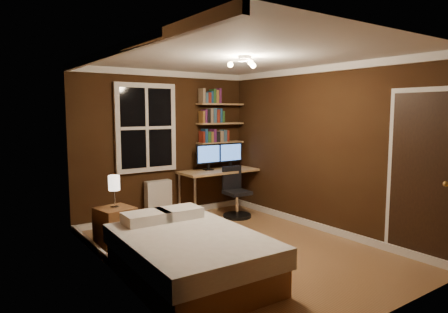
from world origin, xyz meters
TOP-DOWN VIEW (x-y plane):
  - floor at (0.00, 0.00)m, footprint 4.20×4.20m
  - wall_back at (0.00, 2.10)m, footprint 3.20×0.04m
  - wall_left at (-1.60, 0.00)m, footprint 0.04×4.20m
  - wall_right at (1.60, 0.00)m, footprint 0.04×4.20m
  - ceiling at (0.00, 0.00)m, footprint 3.20×4.20m
  - window at (-0.35, 2.06)m, footprint 1.06×0.06m
  - door at (1.59, -1.55)m, footprint 0.03×0.82m
  - door_knob at (1.55, -1.85)m, footprint 0.06×0.06m
  - ceiling_fixture at (0.00, -0.10)m, footprint 0.44×0.44m
  - bookshelf_lower at (1.08, 1.98)m, footprint 0.92×0.22m
  - books_row_lower at (1.08, 1.98)m, footprint 0.54×0.16m
  - bookshelf_middle at (1.08, 1.98)m, footprint 0.92×0.22m
  - books_row_middle at (1.08, 1.98)m, footprint 0.48×0.16m
  - bookshelf_upper at (1.08, 1.98)m, footprint 0.92×0.22m
  - books_row_upper at (1.08, 1.98)m, footprint 0.42×0.16m
  - bed at (-1.00, -0.42)m, footprint 1.41×1.91m
  - nightstand at (-1.29, 1.04)m, footprint 0.51×0.51m
  - bedside_lamp at (-1.29, 1.04)m, footprint 0.15×0.15m
  - radiator at (-0.19, 1.98)m, footprint 0.44×0.16m
  - desk at (1.00, 1.77)m, footprint 1.64×0.62m
  - monitor_left at (0.73, 1.85)m, footprint 0.50×0.12m
  - monitor_right at (1.22, 1.85)m, footprint 0.50×0.12m
  - desk_lamp at (1.67, 1.62)m, footprint 0.14×0.32m
  - office_chair at (0.98, 1.36)m, footprint 0.48×0.48m

SIDE VIEW (x-z plane):
  - floor at x=0.00m, z-range 0.00..0.00m
  - bed at x=-1.00m, z-range -0.05..0.59m
  - nightstand at x=-1.29m, z-range 0.00..0.55m
  - office_chair at x=0.98m, z-range -0.12..0.76m
  - radiator at x=-0.19m, z-range 0.00..0.66m
  - desk at x=1.00m, z-range 0.33..1.11m
  - bedside_lamp at x=-1.29m, z-range 0.55..0.98m
  - desk_lamp at x=1.67m, z-range 0.78..1.22m
  - door_knob at x=1.55m, z-range 0.97..1.03m
  - monitor_left at x=0.73m, z-range 0.78..1.24m
  - monitor_right at x=1.22m, z-range 0.78..1.24m
  - door at x=1.59m, z-range 0.00..2.05m
  - wall_back at x=0.00m, z-range 0.00..2.50m
  - wall_left at x=-1.60m, z-range 0.00..2.50m
  - wall_right at x=1.60m, z-range 0.00..2.50m
  - bookshelf_lower at x=1.08m, z-range 1.24..1.26m
  - books_row_lower at x=1.08m, z-range 1.26..1.49m
  - window at x=-0.35m, z-range 0.82..2.28m
  - bookshelf_middle at x=1.08m, z-range 1.59..1.61m
  - books_row_middle at x=1.08m, z-range 1.61..1.84m
  - bookshelf_upper at x=1.08m, z-range 1.94..1.96m
  - books_row_upper at x=1.08m, z-range 1.96..2.20m
  - ceiling_fixture at x=0.00m, z-range 2.31..2.49m
  - ceiling at x=0.00m, z-range 2.49..2.51m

